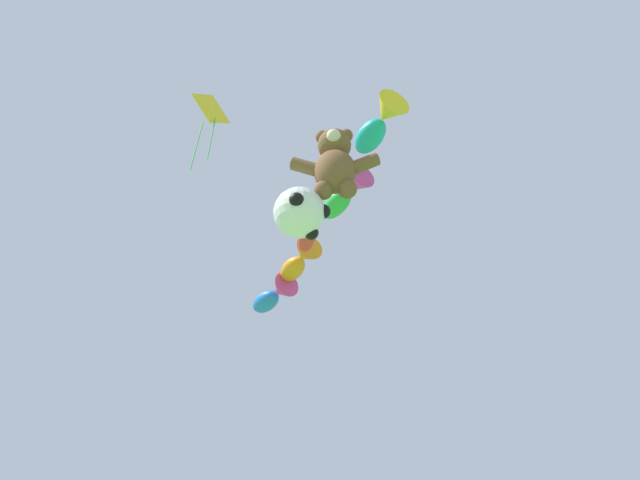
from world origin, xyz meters
The scene contains 8 objects.
teddy_bear_kite centered at (1.45, 4.62, 9.44)m, with size 1.96×0.87×1.99m.
soccer_ball_kite centered at (0.71, 4.71, 8.15)m, with size 1.17×1.17×1.08m.
fish_kite_teal centered at (2.51, 4.87, 10.92)m, with size 1.44×1.83×0.79m.
fish_kite_emerald centered at (1.64, 6.72, 10.40)m, with size 1.59×1.93×0.72m.
fish_kite_crimson centered at (0.49, 8.54, 10.69)m, with size 0.99×1.94×0.64m.
fish_kite_tangerine centered at (-0.06, 10.67, 11.03)m, with size 1.75×2.24×0.90m.
fish_kite_cobalt centered at (-1.14, 12.29, 10.71)m, with size 2.04×2.24×0.95m.
diamond_kite centered at (-2.21, 6.14, 13.32)m, with size 0.90×1.16×3.33m.
Camera 1 is at (1.72, -3.06, 1.64)m, focal length 28.00 mm.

